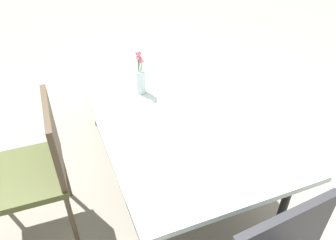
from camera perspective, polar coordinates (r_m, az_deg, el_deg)
ground_plane at (r=2.60m, az=1.24°, el=-9.02°), size 12.00×12.00×0.00m
dining_table at (r=2.15m, az=-0.00°, el=3.01°), size 1.78×0.92×0.71m
chair_far_side at (r=2.06m, az=-20.94°, el=-7.03°), size 0.47×0.47×0.90m
flower_vase at (r=2.09m, az=-4.50°, el=7.06°), size 0.06×0.06×0.29m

